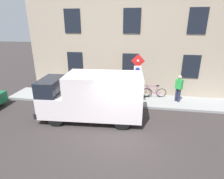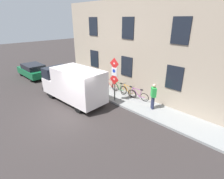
# 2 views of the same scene
# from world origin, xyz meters

# --- Properties ---
(ground_plane) EXTENTS (80.00, 80.00, 0.00)m
(ground_plane) POSITION_xyz_m (0.00, 0.00, 0.00)
(ground_plane) COLOR #332D2C
(sidewalk_slab) EXTENTS (2.10, 16.22, 0.14)m
(sidewalk_slab) POSITION_xyz_m (4.04, 0.00, 0.07)
(sidewalk_slab) COLOR gray
(sidewalk_slab) RESTS_ON ground_plane
(building_facade) EXTENTS (0.75, 14.22, 6.95)m
(building_facade) POSITION_xyz_m (5.43, 0.00, 3.48)
(building_facade) COLOR tan
(building_facade) RESTS_ON ground_plane
(sign_post_stacked) EXTENTS (0.16, 0.56, 2.99)m
(sign_post_stacked) POSITION_xyz_m (3.19, -0.53, 2.06)
(sign_post_stacked) COLOR #474C47
(sign_post_stacked) RESTS_ON sidewalk_slab
(delivery_van) EXTENTS (2.31, 5.44, 2.50)m
(delivery_van) POSITION_xyz_m (1.30, 1.67, 1.33)
(delivery_van) COLOR silver
(delivery_van) RESTS_ON ground_plane
(bicycle_purple) EXTENTS (0.50, 1.72, 0.89)m
(bicycle_purple) POSITION_xyz_m (4.54, -1.63, 0.51)
(bicycle_purple) COLOR black
(bicycle_purple) RESTS_ON sidewalk_slab
(bicycle_orange) EXTENTS (0.46, 1.71, 0.89)m
(bicycle_orange) POSITION_xyz_m (4.54, -0.68, 0.51)
(bicycle_orange) COLOR black
(bicycle_orange) RESTS_ON sidewalk_slab
(bicycle_green) EXTENTS (0.46, 1.72, 0.89)m
(bicycle_green) POSITION_xyz_m (4.54, 0.27, 0.51)
(bicycle_green) COLOR black
(bicycle_green) RESTS_ON sidewalk_slab
(bicycle_red) EXTENTS (0.46, 1.71, 0.89)m
(bicycle_red) POSITION_xyz_m (4.54, 1.22, 0.51)
(bicycle_red) COLOR black
(bicycle_red) RESTS_ON sidewalk_slab
(pedestrian) EXTENTS (0.46, 0.47, 1.72)m
(pedestrian) POSITION_xyz_m (4.13, -3.13, 1.07)
(pedestrian) COLOR #262B47
(pedestrian) RESTS_ON sidewalk_slab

